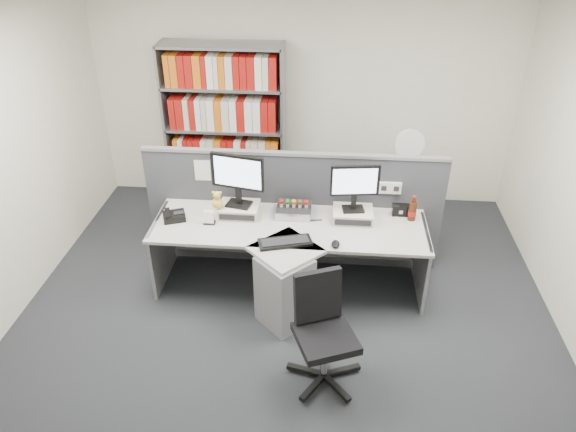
# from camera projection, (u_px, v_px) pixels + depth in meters

# --- Properties ---
(ground) EXTENTS (5.50, 5.50, 0.00)m
(ground) POSITION_uv_depth(u_px,v_px,m) (282.00, 342.00, 4.79)
(ground) COLOR #2D3035
(ground) RESTS_ON ground
(room_shell) EXTENTS (5.04, 5.54, 2.72)m
(room_shell) POSITION_uv_depth(u_px,v_px,m) (280.00, 159.00, 3.87)
(room_shell) COLOR white
(room_shell) RESTS_ON ground
(partition) EXTENTS (3.00, 0.08, 1.27)m
(partition) POSITION_uv_depth(u_px,v_px,m) (293.00, 209.00, 5.52)
(partition) COLOR #3E3F47
(partition) RESTS_ON ground
(desk) EXTENTS (2.60, 1.20, 0.72)m
(desk) POSITION_uv_depth(u_px,v_px,m) (287.00, 261.00, 5.06)
(desk) COLOR #B2B1AB
(desk) RESTS_ON ground
(monitor_riser_left) EXTENTS (0.38, 0.31, 0.10)m
(monitor_riser_left) POSITION_uv_depth(u_px,v_px,m) (239.00, 210.00, 5.26)
(monitor_riser_left) COLOR beige
(monitor_riser_left) RESTS_ON desk
(monitor_riser_right) EXTENTS (0.38, 0.31, 0.10)m
(monitor_riser_right) POSITION_uv_depth(u_px,v_px,m) (353.00, 215.00, 5.18)
(monitor_riser_right) COLOR beige
(monitor_riser_right) RESTS_ON desk
(monitor_left) EXTENTS (0.51, 0.21, 0.53)m
(monitor_left) POSITION_uv_depth(u_px,v_px,m) (237.00, 176.00, 5.08)
(monitor_left) COLOR black
(monitor_left) RESTS_ON monitor_riser_left
(monitor_right) EXTENTS (0.46, 0.17, 0.47)m
(monitor_right) POSITION_uv_depth(u_px,v_px,m) (355.00, 184.00, 5.01)
(monitor_right) COLOR black
(monitor_right) RESTS_ON monitor_riser_right
(desktop_pc) EXTENTS (0.33, 0.30, 0.09)m
(desktop_pc) POSITION_uv_depth(u_px,v_px,m) (294.00, 210.00, 5.27)
(desktop_pc) COLOR black
(desktop_pc) RESTS_ON desk
(figurines) EXTENTS (0.29, 0.05, 0.09)m
(figurines) POSITION_uv_depth(u_px,v_px,m) (294.00, 203.00, 5.20)
(figurines) COLOR beige
(figurines) RESTS_ON desktop_pc
(keyboard) EXTENTS (0.51, 0.30, 0.03)m
(keyboard) POSITION_uv_depth(u_px,v_px,m) (285.00, 242.00, 4.84)
(keyboard) COLOR black
(keyboard) RESTS_ON desk
(mouse) EXTENTS (0.08, 0.12, 0.05)m
(mouse) POSITION_uv_depth(u_px,v_px,m) (336.00, 244.00, 4.80)
(mouse) COLOR black
(mouse) RESTS_ON desk
(desk_phone) EXTENTS (0.26, 0.25, 0.09)m
(desk_phone) POSITION_uv_depth(u_px,v_px,m) (174.00, 216.00, 5.19)
(desk_phone) COLOR black
(desk_phone) RESTS_ON desk
(desk_calendar) EXTENTS (0.11, 0.08, 0.13)m
(desk_calendar) POSITION_uv_depth(u_px,v_px,m) (209.00, 218.00, 5.11)
(desk_calendar) COLOR black
(desk_calendar) RESTS_ON desk
(plush_toy) EXTENTS (0.11, 0.11, 0.18)m
(plush_toy) POSITION_uv_depth(u_px,v_px,m) (217.00, 201.00, 5.15)
(plush_toy) COLOR gold
(plush_toy) RESTS_ON monitor_riser_left
(speaker) EXTENTS (0.16, 0.09, 0.11)m
(speaker) POSITION_uv_depth(u_px,v_px,m) (400.00, 210.00, 5.25)
(speaker) COLOR black
(speaker) RESTS_ON desk
(cola_bottle) EXTENTS (0.08, 0.08, 0.26)m
(cola_bottle) POSITION_uv_depth(u_px,v_px,m) (412.00, 211.00, 5.15)
(cola_bottle) COLOR #3F190A
(cola_bottle) RESTS_ON desk
(shelving_unit) EXTENTS (1.41, 0.40, 2.00)m
(shelving_unit) POSITION_uv_depth(u_px,v_px,m) (226.00, 131.00, 6.44)
(shelving_unit) COLOR gray
(shelving_unit) RESTS_ON ground
(filing_cabinet) EXTENTS (0.45, 0.61, 0.70)m
(filing_cabinet) POSITION_uv_depth(u_px,v_px,m) (402.00, 203.00, 6.22)
(filing_cabinet) COLOR gray
(filing_cabinet) RESTS_ON ground
(desk_fan) EXTENTS (0.33, 0.20, 0.56)m
(desk_fan) POSITION_uv_depth(u_px,v_px,m) (409.00, 147.00, 5.86)
(desk_fan) COLOR white
(desk_fan) RESTS_ON filing_cabinet
(office_chair) EXTENTS (0.61, 0.60, 0.93)m
(office_chair) POSITION_uv_depth(u_px,v_px,m) (323.00, 328.00, 4.24)
(office_chair) COLOR silver
(office_chair) RESTS_ON ground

